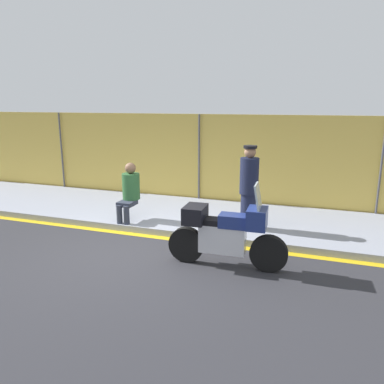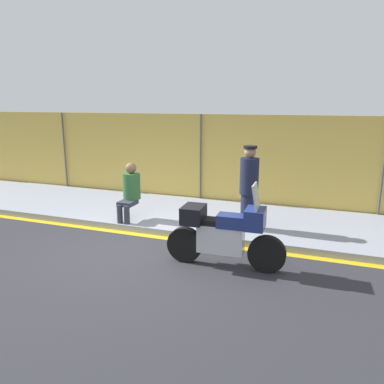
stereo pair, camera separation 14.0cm
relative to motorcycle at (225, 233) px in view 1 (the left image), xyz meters
The scene contains 7 objects.
ground_plane 1.84m from the motorcycle, behind, with size 120.00×120.00×0.00m, color #2D2D33.
sidewalk 3.03m from the motorcycle, 125.57° to the left, with size 33.93×2.84×0.14m.
curb_paint_stripe 2.05m from the motorcycle, 152.21° to the left, with size 33.93×0.18×0.01m.
storefront_fence 4.35m from the motorcycle, 113.78° to the left, with size 32.23×0.17×2.49m.
motorcycle is the anchor object (origin of this frame).
officer_standing 1.81m from the motorcycle, 88.12° to the left, with size 0.40×0.40×1.78m.
person_seated_on_curb 3.03m from the motorcycle, 150.76° to the left, with size 0.40×0.69×1.32m.
Camera 1 is at (3.18, -5.93, 2.80)m, focal length 35.00 mm.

